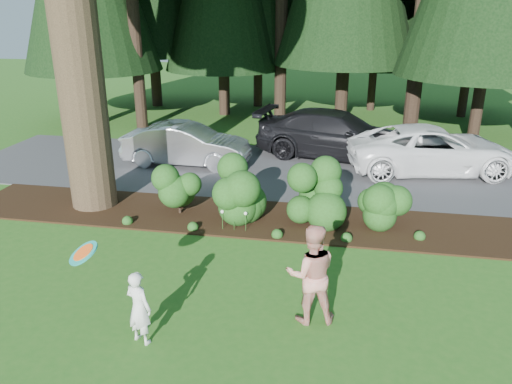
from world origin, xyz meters
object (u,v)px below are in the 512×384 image
Objects in this scene: car_white_suv at (433,150)px; car_dark_suv at (336,135)px; adult at (311,274)px; car_silver_wagon at (186,145)px; child at (139,308)px; frisbee at (83,253)px.

car_white_suv is 3.49m from car_dark_suv.
car_silver_wagon is at bearing -72.02° from adult.
frisbee reaches higher than child.
adult is 3.86m from frisbee.
adult reaches higher than frisbee.
car_dark_suv reaches higher than car_silver_wagon.
car_dark_suv is 10.47m from adult.
car_dark_suv is at bearing -103.21° from adult.
car_silver_wagon is 9.95m from adult.
adult reaches higher than car_white_suv.
car_white_suv is 0.96× the size of car_dark_suv.
child is (-6.13, -10.41, -0.15)m from car_white_suv.
car_silver_wagon is at bearing 98.76° from frisbee.
adult reaches higher than car_dark_suv.
frisbee is at bearing -170.13° from car_silver_wagon.
frisbee reaches higher than car_silver_wagon.
car_dark_suv is 3.15× the size of adult.
child is at bearing 139.22° from car_white_suv.
car_white_suv is 9.85m from adult.
car_silver_wagon reaches higher than child.
adult is at bearing -170.62° from car_dark_suv.
child is at bearing 176.07° from car_dark_suv.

